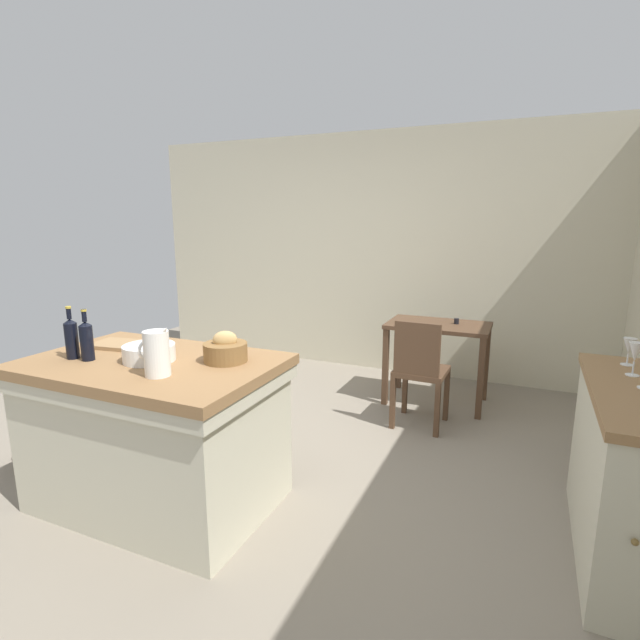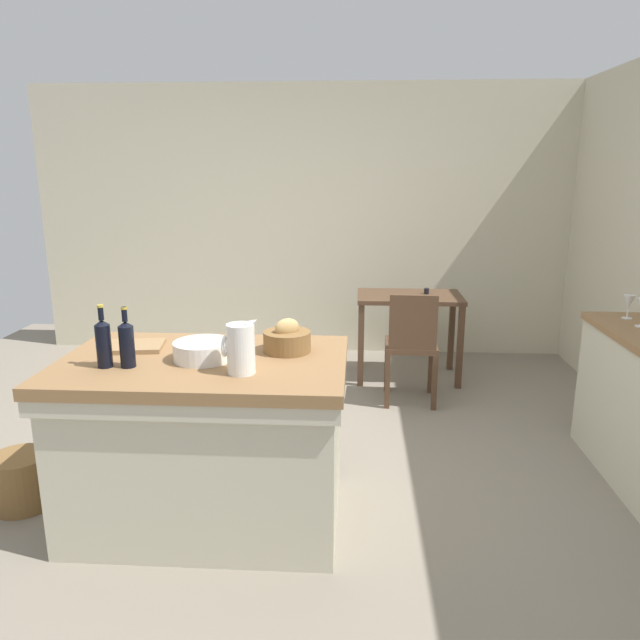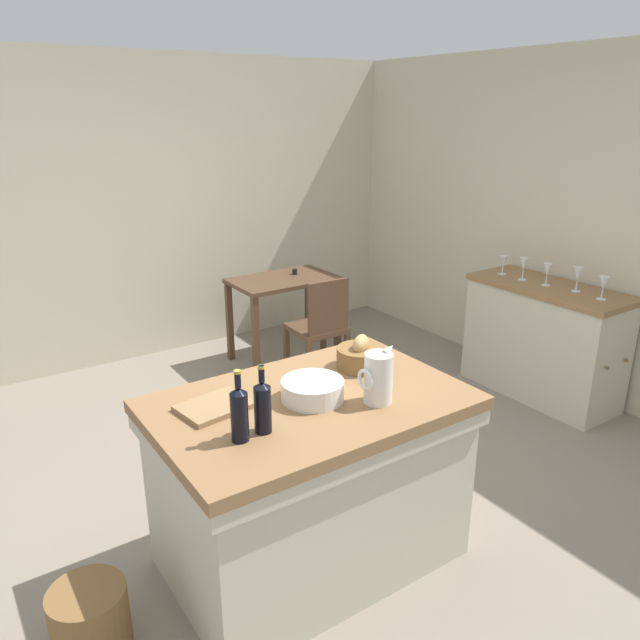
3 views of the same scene
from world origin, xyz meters
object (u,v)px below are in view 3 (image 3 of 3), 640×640
at_px(wine_bottle_dark, 263,405).
at_px(wine_glass_far_left, 604,284).
at_px(side_cabinet, 543,341).
at_px(wooden_chair, 320,327).
at_px(wicker_hamper, 90,620).
at_px(wine_bottle_amber, 239,413).
at_px(writing_desk, 283,292).
at_px(wine_glass_far_right, 503,262).
at_px(wine_glass_left, 578,275).
at_px(cutting_board, 214,407).
at_px(bread_basket, 361,356).
at_px(wash_bowl, 313,390).
at_px(wine_glass_middle, 548,271).
at_px(island_table, 311,475).
at_px(wine_glass_right, 524,265).
at_px(pitcher, 378,378).

distance_m(wine_bottle_dark, wine_glass_far_left, 2.85).
height_order(side_cabinet, wooden_chair, wooden_chair).
bearing_deg(wicker_hamper, wine_bottle_amber, -17.98).
distance_m(side_cabinet, writing_desk, 2.18).
height_order(wine_bottle_dark, wine_glass_far_right, wine_bottle_dark).
height_order(wine_bottle_dark, wine_glass_left, wine_bottle_dark).
bearing_deg(cutting_board, wine_glass_left, 3.87).
bearing_deg(wine_glass_left, bread_basket, -174.64).
distance_m(cutting_board, wine_glass_far_left, 2.92).
bearing_deg(wash_bowl, bread_basket, 22.15).
bearing_deg(wine_bottle_amber, wine_glass_far_left, 5.54).
relative_size(side_cabinet, cutting_board, 4.03).
height_order(wooden_chair, cutting_board, cutting_board).
height_order(bread_basket, cutting_board, bread_basket).
bearing_deg(wine_glass_far_right, wine_glass_middle, -88.13).
relative_size(island_table, wine_glass_right, 8.23).
height_order(bread_basket, wine_glass_far_left, bread_basket).
distance_m(pitcher, wine_bottle_amber, 0.67).
bearing_deg(side_cabinet, bread_basket, -169.28).
xyz_separation_m(pitcher, wash_bowl, (-0.23, 0.19, -0.07)).
distance_m(cutting_board, wine_glass_right, 2.95).
distance_m(pitcher, wash_bowl, 0.30).
xyz_separation_m(island_table, wine_bottle_amber, (-0.43, -0.15, 0.53)).
bearing_deg(wine_bottle_dark, pitcher, -5.75).
xyz_separation_m(wine_glass_left, wicker_hamper, (-3.60, -0.30, -0.87)).
xyz_separation_m(side_cabinet, wine_glass_far_right, (-0.04, 0.42, 0.55)).
relative_size(pitcher, wine_glass_far_left, 1.70).
height_order(wash_bowl, wine_bottle_amber, wine_bottle_amber).
height_order(pitcher, wine_bottle_amber, wine_bottle_amber).
bearing_deg(wine_glass_far_right, pitcher, -152.41).
bearing_deg(wine_glass_far_left, bread_basket, 179.51).
bearing_deg(cutting_board, wicker_hamper, -171.25).
distance_m(writing_desk, wine_glass_left, 2.38).
relative_size(bread_basket, cutting_board, 0.81).
distance_m(wooden_chair, cutting_board, 2.26).
bearing_deg(wine_glass_far_right, wine_glass_right, -91.63).
height_order(bread_basket, wine_glass_middle, bread_basket).
height_order(wine_bottle_amber, wine_glass_left, wine_bottle_amber).
xyz_separation_m(writing_desk, wine_bottle_amber, (-1.66, -2.45, 0.39)).
bearing_deg(wine_glass_left, wine_glass_far_right, 95.62).
distance_m(wine_glass_left, wicker_hamper, 3.71).
bearing_deg(pitcher, wine_glass_far_left, 8.33).
bearing_deg(island_table, wine_glass_far_left, 3.04).
relative_size(wine_bottle_dark, wicker_hamper, 0.93).
bearing_deg(bread_basket, wine_glass_far_left, -0.49).
bearing_deg(wine_bottle_dark, wash_bowl, 21.63).
distance_m(wine_glass_middle, wine_glass_far_right, 0.40).
bearing_deg(side_cabinet, wine_glass_far_right, 95.56).
relative_size(side_cabinet, wicker_hamper, 3.82).
xyz_separation_m(wooden_chair, pitcher, (-0.96, -1.88, 0.52)).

